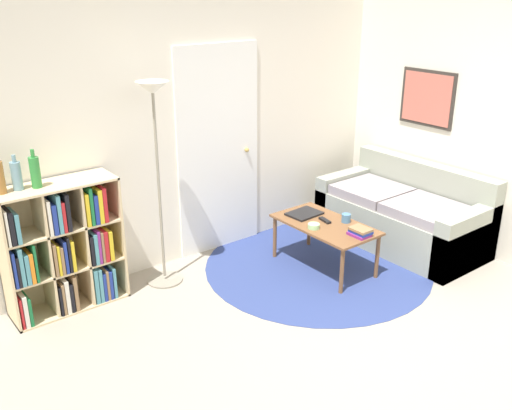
# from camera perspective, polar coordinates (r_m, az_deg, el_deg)

# --- Properties ---
(ground_plane) EXTENTS (14.00, 14.00, 0.00)m
(ground_plane) POSITION_cam_1_polar(r_m,az_deg,el_deg) (4.14, 12.74, -15.96)
(ground_plane) COLOR gray
(wall_back) EXTENTS (7.33, 0.11, 2.60)m
(wall_back) POSITION_cam_1_polar(r_m,az_deg,el_deg) (5.25, -6.34, 8.12)
(wall_back) COLOR silver
(wall_back) RESTS_ON ground_plane
(wall_right) EXTENTS (0.08, 5.35, 2.60)m
(wall_right) POSITION_cam_1_polar(r_m,az_deg,el_deg) (5.91, 18.76, 8.76)
(wall_right) COLOR silver
(wall_right) RESTS_ON ground_plane
(rug) EXTENTS (2.10, 2.10, 0.01)m
(rug) POSITION_cam_1_polar(r_m,az_deg,el_deg) (5.40, 6.14, -6.05)
(rug) COLOR navy
(rug) RESTS_ON ground_plane
(bookshelf) EXTENTS (0.91, 0.34, 1.06)m
(bookshelf) POSITION_cam_1_polar(r_m,az_deg,el_deg) (4.76, -18.73, -4.21)
(bookshelf) COLOR beige
(bookshelf) RESTS_ON ground_plane
(floor_lamp) EXTENTS (0.32, 0.32, 1.76)m
(floor_lamp) POSITION_cam_1_polar(r_m,az_deg,el_deg) (4.70, -10.05, 7.29)
(floor_lamp) COLOR gray
(floor_lamp) RESTS_ON ground_plane
(couch) EXTENTS (0.83, 1.64, 0.79)m
(couch) POSITION_cam_1_polar(r_m,az_deg,el_deg) (5.95, 14.65, -1.02)
(couch) COLOR gray
(couch) RESTS_ON ground_plane
(coffee_table) EXTENTS (0.53, 0.96, 0.44)m
(coffee_table) POSITION_cam_1_polar(r_m,az_deg,el_deg) (5.22, 6.92, -2.30)
(coffee_table) COLOR brown
(coffee_table) RESTS_ON ground_plane
(laptop) EXTENTS (0.32, 0.25, 0.02)m
(laptop) POSITION_cam_1_polar(r_m,az_deg,el_deg) (5.38, 4.85, -0.86)
(laptop) COLOR black
(laptop) RESTS_ON coffee_table
(bowl) EXTENTS (0.11, 0.11, 0.04)m
(bowl) POSITION_cam_1_polar(r_m,az_deg,el_deg) (5.08, 5.79, -2.11)
(bowl) COLOR #9ED193
(bowl) RESTS_ON coffee_table
(book_stack_on_table) EXTENTS (0.15, 0.18, 0.07)m
(book_stack_on_table) POSITION_cam_1_polar(r_m,az_deg,el_deg) (4.99, 10.37, -2.65)
(book_stack_on_table) COLOR #7F287A
(book_stack_on_table) RESTS_ON coffee_table
(cup) EXTENTS (0.08, 0.08, 0.08)m
(cup) POSITION_cam_1_polar(r_m,az_deg,el_deg) (5.24, 9.00, -1.30)
(cup) COLOR teal
(cup) RESTS_ON coffee_table
(remote) EXTENTS (0.07, 0.15, 0.02)m
(remote) POSITION_cam_1_polar(r_m,az_deg,el_deg) (5.24, 6.91, -1.53)
(remote) COLOR black
(remote) RESTS_ON coffee_table
(bottle_middle) EXTENTS (0.07, 0.07, 0.27)m
(bottle_middle) POSITION_cam_1_polar(r_m,az_deg,el_deg) (4.50, -22.84, 2.74)
(bottle_middle) COLOR #6B93A3
(bottle_middle) RESTS_ON bookshelf
(bottle_right) EXTENTS (0.07, 0.07, 0.29)m
(bottle_right) POSITION_cam_1_polar(r_m,az_deg,el_deg) (4.50, -21.22, 3.12)
(bottle_right) COLOR #2D8438
(bottle_right) RESTS_ON bookshelf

